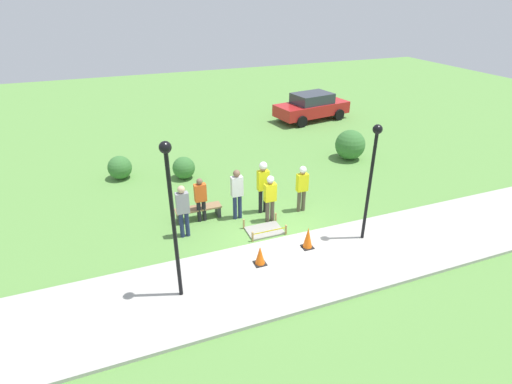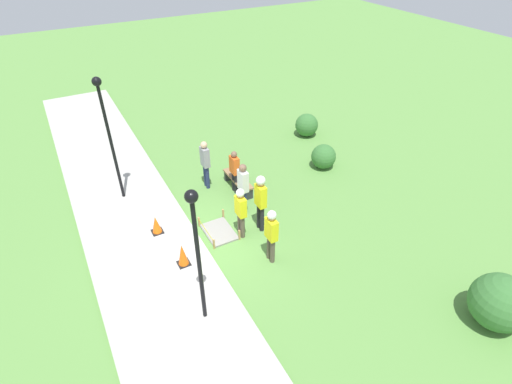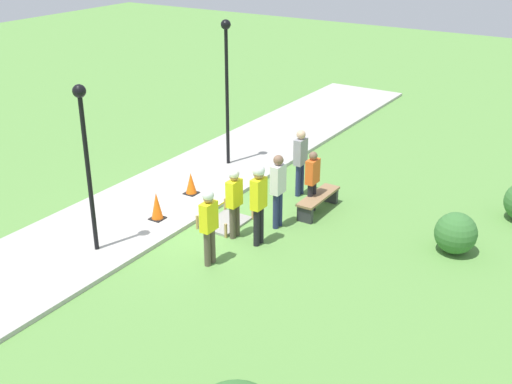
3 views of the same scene
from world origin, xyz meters
The scene contains 15 objects.
ground_plane centered at (0.00, 0.00, 0.00)m, with size 60.00×60.00×0.00m, color #5B8E42.
sidewalk centered at (0.00, -1.59, 0.05)m, with size 28.00×3.19×0.10m.
wet_concrete_patch centered at (-0.33, 0.64, 0.04)m, with size 1.21×0.89×0.36m.
traffic_cone_near_patch centered at (-1.16, -1.05, 0.39)m, with size 0.34×0.34×0.59m.
traffic_cone_far_patch centered at (0.50, -0.81, 0.45)m, with size 0.34×0.34×0.70m.
park_bench centered at (-2.17, 2.22, 0.32)m, with size 1.59×0.44×0.46m.
worker_supervisor centered at (0.10, 1.87, 1.20)m, with size 0.40×0.28×1.96m.
worker_assistant centered at (0.10, 1.20, 1.02)m, with size 0.40×0.25×1.72m.
worker_trainee centered at (1.43, 1.47, 1.04)m, with size 0.40×0.25×1.75m.
bystander_in_orange_shirt centered at (-2.09, 2.07, 0.91)m, with size 0.40×0.22×1.61m.
bystander_in_gray_shirt centered at (-0.88, 1.79, 1.06)m, with size 0.40×0.24×1.84m.
bystander_in_white_shirt centered at (-2.84, 1.31, 1.04)m, with size 0.40×0.24×1.82m.
lamppost_near centered at (2.40, -0.96, 2.56)m, with size 0.28×0.28×3.74m.
lamppost_far centered at (-3.55, -1.51, 2.82)m, with size 0.28×0.28×4.20m.
shrub_rounded_far centered at (-1.93, 5.76, 0.47)m, with size 0.94×0.94×0.94m.
Camera 3 is at (11.11, 8.81, 7.02)m, focal length 45.00 mm.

